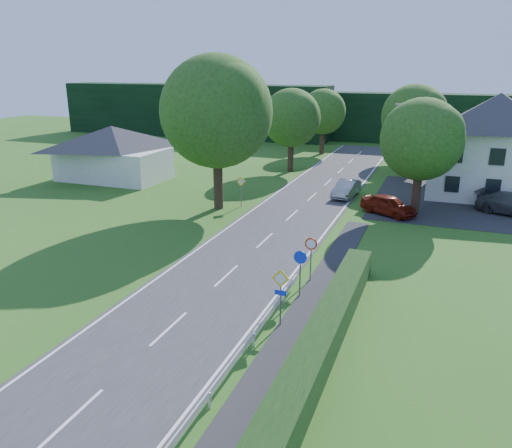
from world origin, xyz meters
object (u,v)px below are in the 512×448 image
at_px(moving_car, 346,189).
at_px(parasol, 457,184).
at_px(motorcycle, 339,187).
at_px(parked_car_red, 388,205).
at_px(streetlight, 416,150).

relative_size(moving_car, parasol, 1.98).
distance_m(motorcycle, parked_car_red, 7.48).
xyz_separation_m(streetlight, moving_car, (-5.36, 0.98, -3.72)).
bearing_deg(moving_car, parasol, 30.21).
relative_size(streetlight, moving_car, 1.88).
bearing_deg(streetlight, parasol, 55.67).
height_order(streetlight, parasol, streetlight).
bearing_deg(parked_car_red, parasol, -0.89).
height_order(moving_car, parked_car_red, parked_car_red).
distance_m(streetlight, parasol, 6.97).
relative_size(parked_car_red, parasol, 2.00).
bearing_deg(motorcycle, moving_car, -76.29).
height_order(moving_car, parasol, parasol).
height_order(parked_car_red, parasol, parasol).
xyz_separation_m(moving_car, parked_car_red, (3.95, -4.19, 0.03)).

